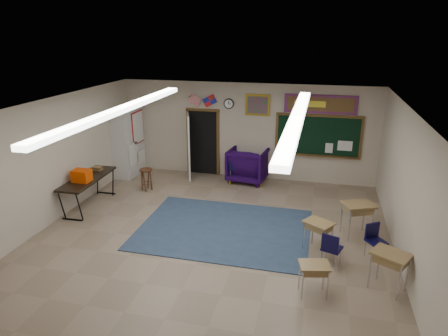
% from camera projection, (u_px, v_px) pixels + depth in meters
% --- Properties ---
extents(floor, '(9.00, 9.00, 0.00)m').
position_uv_depth(floor, '(207.00, 245.00, 8.83)').
color(floor, '#86715C').
rests_on(floor, ground).
extents(back_wall, '(8.00, 0.04, 3.00)m').
position_uv_depth(back_wall, '(246.00, 131.00, 12.47)').
color(back_wall, '#ADA18D').
rests_on(back_wall, floor).
extents(front_wall, '(8.00, 0.04, 3.00)m').
position_uv_depth(front_wall, '(87.00, 330.00, 4.21)').
color(front_wall, '#ADA18D').
rests_on(front_wall, floor).
extents(left_wall, '(0.04, 9.00, 3.00)m').
position_uv_depth(left_wall, '(40.00, 167.00, 9.23)').
color(left_wall, '#ADA18D').
rests_on(left_wall, floor).
extents(right_wall, '(0.04, 9.00, 3.00)m').
position_uv_depth(right_wall, '(412.00, 200.00, 7.44)').
color(right_wall, '#ADA18D').
rests_on(right_wall, floor).
extents(ceiling, '(8.00, 9.00, 0.04)m').
position_uv_depth(ceiling, '(205.00, 110.00, 7.84)').
color(ceiling, silver).
rests_on(ceiling, back_wall).
extents(area_rug, '(4.00, 3.00, 0.02)m').
position_uv_depth(area_rug, '(224.00, 229.00, 9.51)').
color(area_rug, '#2F435A').
rests_on(area_rug, floor).
extents(fluorescent_strips, '(3.86, 6.00, 0.10)m').
position_uv_depth(fluorescent_strips, '(205.00, 113.00, 7.86)').
color(fluorescent_strips, white).
rests_on(fluorescent_strips, ceiling).
extents(doorway, '(1.10, 0.89, 2.16)m').
position_uv_depth(doorway, '(199.00, 143.00, 12.81)').
color(doorway, black).
rests_on(doorway, back_wall).
extents(chalkboard, '(2.55, 0.14, 1.30)m').
position_uv_depth(chalkboard, '(318.00, 137.00, 11.95)').
color(chalkboard, '#573A19').
rests_on(chalkboard, back_wall).
extents(bulletin_board, '(2.10, 0.05, 0.55)m').
position_uv_depth(bulletin_board, '(321.00, 104.00, 11.63)').
color(bulletin_board, red).
rests_on(bulletin_board, back_wall).
extents(framed_art_print, '(0.75, 0.05, 0.65)m').
position_uv_depth(framed_art_print, '(258.00, 105.00, 12.08)').
color(framed_art_print, olive).
rests_on(framed_art_print, back_wall).
extents(wall_clock, '(0.32, 0.05, 0.32)m').
position_uv_depth(wall_clock, '(229.00, 104.00, 12.28)').
color(wall_clock, black).
rests_on(wall_clock, back_wall).
extents(wall_flags, '(1.16, 0.06, 0.70)m').
position_uv_depth(wall_flags, '(202.00, 99.00, 12.40)').
color(wall_flags, red).
rests_on(wall_flags, back_wall).
extents(storage_cabinet, '(0.59, 1.25, 2.20)m').
position_uv_depth(storage_cabinet, '(129.00, 142.00, 12.83)').
color(storage_cabinet, beige).
rests_on(storage_cabinet, floor).
extents(wingback_armchair, '(1.27, 1.29, 1.06)m').
position_uv_depth(wingback_armchair, '(248.00, 165.00, 12.43)').
color(wingback_armchair, '#190431').
rests_on(wingback_armchair, floor).
extents(student_chair_reading, '(0.54, 0.54, 0.92)m').
position_uv_depth(student_chair_reading, '(236.00, 168.00, 12.32)').
color(student_chair_reading, black).
rests_on(student_chair_reading, floor).
extents(student_chair_desk_a, '(0.48, 0.48, 0.76)m').
position_uv_depth(student_chair_desk_a, '(332.00, 249.00, 7.92)').
color(student_chair_desk_a, black).
rests_on(student_chair_desk_a, floor).
extents(student_chair_desk_b, '(0.51, 0.51, 0.74)m').
position_uv_depth(student_chair_desk_b, '(376.00, 243.00, 8.18)').
color(student_chair_desk_b, black).
rests_on(student_chair_desk_b, floor).
extents(student_desk_front_left, '(0.71, 0.67, 0.69)m').
position_uv_depth(student_desk_front_left, '(318.00, 235.00, 8.47)').
color(student_desk_front_left, olive).
rests_on(student_desk_front_left, floor).
extents(student_desk_front_right, '(0.82, 0.73, 0.81)m').
position_uv_depth(student_desk_front_right, '(357.00, 218.00, 9.07)').
color(student_desk_front_right, olive).
rests_on(student_desk_front_right, floor).
extents(student_desk_back_left, '(0.60, 0.50, 0.63)m').
position_uv_depth(student_desk_back_left, '(313.00, 278.00, 7.05)').
color(student_desk_back_left, olive).
rests_on(student_desk_back_left, floor).
extents(student_desk_back_right, '(0.79, 0.73, 0.76)m').
position_uv_depth(student_desk_back_right, '(389.00, 269.00, 7.17)').
color(student_desk_back_right, olive).
rests_on(student_desk_back_right, floor).
extents(folding_table, '(0.71, 1.99, 1.13)m').
position_uv_depth(folding_table, '(89.00, 191.00, 10.62)').
color(folding_table, black).
rests_on(folding_table, floor).
extents(wooden_stool, '(0.37, 0.37, 0.65)m').
position_uv_depth(wooden_stool, '(146.00, 179.00, 11.74)').
color(wooden_stool, '#4B2916').
rests_on(wooden_stool, floor).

